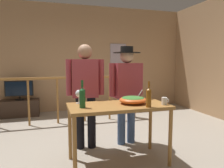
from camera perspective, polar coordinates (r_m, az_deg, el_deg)
ground_plane at (r=3.47m, az=-3.48°, el=-16.98°), size 8.28×8.28×0.00m
back_wall at (r=5.98m, az=-9.75°, el=6.84°), size 6.37×0.10×2.89m
framed_picture at (r=6.19m, az=1.67°, el=8.26°), size 0.48×0.03×0.56m
stair_railing at (r=4.77m, az=-11.53°, el=-2.11°), size 4.24×0.10×1.08m
tv_console at (r=5.76m, az=-23.55°, el=-5.96°), size 0.90×0.40×0.41m
flat_screen_tv at (r=5.65m, az=-23.80°, el=-1.20°), size 0.65×0.12×0.48m
serving_table at (r=2.82m, az=1.78°, el=-7.43°), size 1.31×0.65×0.80m
salad_bowl at (r=2.87m, az=5.69°, el=-4.19°), size 0.37×0.37×0.19m
wine_glass at (r=2.89m, az=-8.98°, el=-2.68°), size 0.09×0.09×0.19m
wine_bottle_amber at (r=2.66m, az=9.89°, el=-3.45°), size 0.07×0.07×0.32m
wine_bottle_green at (r=2.61m, az=-8.01°, el=-3.50°), size 0.07×0.07×0.34m
mug_white at (r=2.86m, az=14.00°, el=-4.49°), size 0.11×0.07×0.10m
person_standing_left at (r=3.28m, az=-7.21°, el=-1.04°), size 0.58×0.27×1.62m
person_standing_right at (r=3.45m, az=3.95°, el=-0.69°), size 0.60×0.44×1.60m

